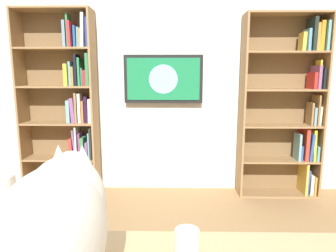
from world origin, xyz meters
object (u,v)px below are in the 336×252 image
at_px(paper_towel_roll, 0,217).
at_px(coffee_mug, 187,244).
at_px(wall_mounted_tv, 163,79).
at_px(bookshelf_right, 68,104).
at_px(cat, 56,229).
at_px(bookshelf_left, 290,108).

bearing_deg(paper_towel_roll, coffee_mug, -179.47).
distance_m(wall_mounted_tv, coffee_mug, 2.56).
bearing_deg(coffee_mug, bookshelf_right, -63.22).
bearing_deg(bookshelf_right, cat, 108.52).
height_order(cat, coffee_mug, cat).
distance_m(bookshelf_left, coffee_mug, 2.73).
bearing_deg(paper_towel_roll, bookshelf_right, -75.72).
height_order(bookshelf_left, paper_towel_roll, bookshelf_left).
xyz_separation_m(bookshelf_left, cat, (1.59, 2.61, -0.02)).
relative_size(bookshelf_right, coffee_mug, 21.26).
relative_size(bookshelf_right, paper_towel_roll, 7.35).
distance_m(cat, paper_towel_roll, 0.32).
relative_size(cat, coffee_mug, 6.49).
distance_m(bookshelf_right, cat, 2.75).
relative_size(bookshelf_right, wall_mounted_tv, 2.33).
bearing_deg(coffee_mug, cat, 28.18).
bearing_deg(wall_mounted_tv, bookshelf_left, 176.70).
bearing_deg(bookshelf_left, bookshelf_right, 0.06).
bearing_deg(wall_mounted_tv, coffee_mug, 93.64).
bearing_deg(paper_towel_roll, bookshelf_left, -127.21).
bearing_deg(bookshelf_right, paper_towel_roll, 104.28).
distance_m(bookshelf_left, paper_towel_roll, 3.05).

